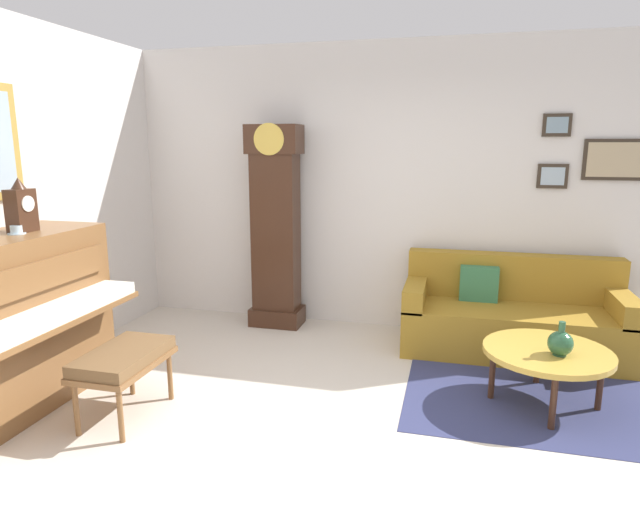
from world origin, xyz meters
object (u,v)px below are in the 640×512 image
at_px(green_jug, 560,343).
at_px(couch, 512,317).
at_px(teacup, 16,231).
at_px(piano_bench, 124,360).
at_px(piano, 12,323).
at_px(grandfather_clock, 276,232).
at_px(mantel_clock, 21,208).
at_px(coffee_table, 547,353).

bearing_deg(green_jug, couch, 100.23).
bearing_deg(teacup, piano_bench, -3.25).
xyz_separation_m(piano, teacup, (0.03, 0.10, 0.63)).
relative_size(grandfather_clock, couch, 1.07).
bearing_deg(piano, mantel_clock, 89.24).
distance_m(coffee_table, mantel_clock, 3.83).
xyz_separation_m(piano, mantel_clock, (0.00, 0.19, 0.78)).
bearing_deg(coffee_table, mantel_clock, -168.31).
relative_size(grandfather_clock, teacup, 17.50).
distance_m(couch, green_jug, 1.16).
relative_size(piano, couch, 0.76).
bearing_deg(green_jug, teacup, -168.32).
xyz_separation_m(piano_bench, couch, (2.65, 1.93, -0.09)).
bearing_deg(green_jug, piano, -167.00).
bearing_deg(coffee_table, green_jug, -55.99).
distance_m(couch, mantel_clock, 4.06).
distance_m(grandfather_clock, couch, 2.37).
relative_size(piano_bench, teacup, 6.03).
distance_m(mantel_clock, teacup, 0.18).
bearing_deg(piano, coffee_table, 14.56).
relative_size(teacup, green_jug, 0.48).
xyz_separation_m(grandfather_clock, teacup, (-1.17, -2.04, 0.29)).
height_order(piano, mantel_clock, mantel_clock).
bearing_deg(couch, piano_bench, -143.97).
distance_m(piano_bench, couch, 3.28).
distance_m(piano_bench, teacup, 1.16).
height_order(grandfather_clock, mantel_clock, grandfather_clock).
distance_m(piano, mantel_clock, 0.80).
height_order(piano, grandfather_clock, grandfather_clock).
bearing_deg(coffee_table, piano, -165.44).
xyz_separation_m(piano, couch, (3.48, 1.98, -0.31)).
xyz_separation_m(piano, green_jug, (3.69, 0.85, -0.12)).
distance_m(piano_bench, grandfather_clock, 2.19).
relative_size(piano, coffee_table, 1.64).
xyz_separation_m(piano_bench, green_jug, (2.86, 0.80, 0.10)).
relative_size(coffee_table, green_jug, 3.67).
distance_m(grandfather_clock, green_jug, 2.83).
xyz_separation_m(piano_bench, grandfather_clock, (0.38, 2.09, 0.56)).
bearing_deg(teacup, coffee_table, 13.25).
xyz_separation_m(piano, piano_bench, (0.83, 0.05, -0.21)).
bearing_deg(couch, teacup, -151.33).
height_order(coffee_table, teacup, teacup).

